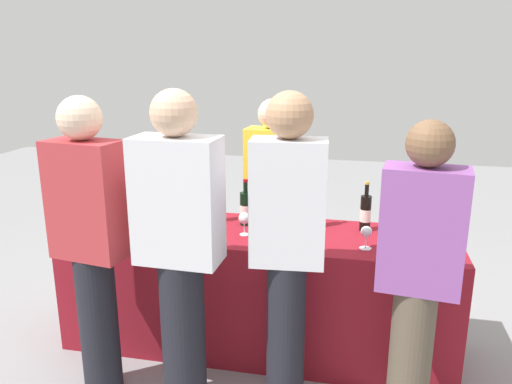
% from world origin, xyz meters
% --- Properties ---
extents(ground_plane, '(12.00, 12.00, 0.00)m').
position_xyz_m(ground_plane, '(0.00, 0.00, 0.00)').
color(ground_plane, gray).
extents(tasting_table, '(2.40, 0.64, 0.78)m').
position_xyz_m(tasting_table, '(0.00, 0.00, 0.39)').
color(tasting_table, maroon).
rests_on(tasting_table, ground_plane).
extents(wine_bottle_0, '(0.07, 0.07, 0.31)m').
position_xyz_m(wine_bottle_0, '(-0.82, 0.10, 0.89)').
color(wine_bottle_0, black).
rests_on(wine_bottle_0, tasting_table).
extents(wine_bottle_1, '(0.07, 0.07, 0.31)m').
position_xyz_m(wine_bottle_1, '(-0.72, 0.11, 0.89)').
color(wine_bottle_1, black).
rests_on(wine_bottle_1, tasting_table).
extents(wine_bottle_2, '(0.07, 0.07, 0.33)m').
position_xyz_m(wine_bottle_2, '(-0.31, 0.12, 0.90)').
color(wine_bottle_2, black).
rests_on(wine_bottle_2, tasting_table).
extents(wine_bottle_3, '(0.07, 0.07, 0.30)m').
position_xyz_m(wine_bottle_3, '(-0.09, 0.11, 0.89)').
color(wine_bottle_3, black).
rests_on(wine_bottle_3, tasting_table).
extents(wine_bottle_4, '(0.07, 0.07, 0.32)m').
position_xyz_m(wine_bottle_4, '(0.18, 0.15, 0.89)').
color(wine_bottle_4, black).
rests_on(wine_bottle_4, tasting_table).
extents(wine_bottle_5, '(0.07, 0.07, 0.30)m').
position_xyz_m(wine_bottle_5, '(0.36, 0.17, 0.89)').
color(wine_bottle_5, black).
rests_on(wine_bottle_5, tasting_table).
extents(wine_bottle_6, '(0.07, 0.07, 0.31)m').
position_xyz_m(wine_bottle_6, '(0.65, 0.15, 0.89)').
color(wine_bottle_6, black).
rests_on(wine_bottle_6, tasting_table).
extents(wine_glass_0, '(0.07, 0.07, 0.14)m').
position_xyz_m(wine_glass_0, '(-0.06, -0.07, 0.88)').
color(wine_glass_0, silver).
rests_on(wine_glass_0, tasting_table).
extents(wine_glass_1, '(0.07, 0.07, 0.13)m').
position_xyz_m(wine_glass_1, '(0.66, -0.15, 0.87)').
color(wine_glass_1, silver).
rests_on(wine_glass_1, tasting_table).
extents(wine_glass_2, '(0.07, 0.07, 0.15)m').
position_xyz_m(wine_glass_2, '(0.77, -0.05, 0.88)').
color(wine_glass_2, silver).
rests_on(wine_glass_2, tasting_table).
extents(ice_bucket, '(0.20, 0.20, 0.16)m').
position_xyz_m(ice_bucket, '(0.89, 0.13, 0.86)').
color(ice_bucket, silver).
rests_on(ice_bucket, tasting_table).
extents(server_pouring, '(0.38, 0.23, 1.53)m').
position_xyz_m(server_pouring, '(-0.01, 0.58, 0.83)').
color(server_pouring, brown).
rests_on(server_pouring, ground_plane).
extents(guest_0, '(0.41, 0.26, 1.64)m').
position_xyz_m(guest_0, '(-0.74, -0.62, 0.90)').
color(guest_0, black).
rests_on(guest_0, ground_plane).
extents(guest_1, '(0.43, 0.24, 1.68)m').
position_xyz_m(guest_1, '(-0.25, -0.64, 0.91)').
color(guest_1, black).
rests_on(guest_1, ground_plane).
extents(guest_2, '(0.38, 0.23, 1.67)m').
position_xyz_m(guest_2, '(0.27, -0.54, 0.92)').
color(guest_2, black).
rests_on(guest_2, ground_plane).
extents(guest_3, '(0.39, 0.25, 1.56)m').
position_xyz_m(guest_3, '(0.89, -0.59, 0.85)').
color(guest_3, brown).
rests_on(guest_3, ground_plane).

